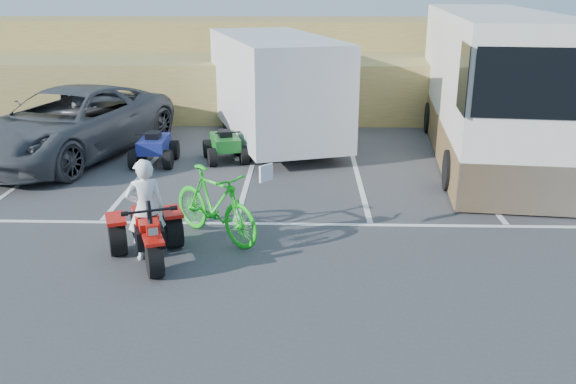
{
  "coord_description": "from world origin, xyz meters",
  "views": [
    {
      "loc": [
        1.37,
        -8.83,
        4.56
      ],
      "look_at": [
        1.08,
        1.47,
        1.0
      ],
      "focal_mm": 38.0,
      "sensor_mm": 36.0,
      "label": 1
    }
  ],
  "objects_px": {
    "quad_atv_blue": "(155,164)",
    "red_trike_atv": "(151,261)",
    "cargo_trailer": "(274,85)",
    "rv_motorhome": "(486,93)",
    "quad_atv_green": "(226,160)",
    "grey_pickup": "(70,124)",
    "green_dirt_bike": "(215,204)",
    "rider": "(146,210)"
  },
  "relations": [
    {
      "from": "rider",
      "to": "cargo_trailer",
      "type": "distance_m",
      "value": 8.55
    },
    {
      "from": "grey_pickup",
      "to": "quad_atv_blue",
      "type": "relative_size",
      "value": 4.6
    },
    {
      "from": "rider",
      "to": "green_dirt_bike",
      "type": "xyz_separation_m",
      "value": [
        1.05,
        0.89,
        -0.22
      ]
    },
    {
      "from": "rider",
      "to": "cargo_trailer",
      "type": "xyz_separation_m",
      "value": [
        1.78,
        8.33,
        0.78
      ]
    },
    {
      "from": "cargo_trailer",
      "to": "rv_motorhome",
      "type": "xyz_separation_m",
      "value": [
        5.93,
        -0.98,
        -0.04
      ]
    },
    {
      "from": "green_dirt_bike",
      "to": "quad_atv_green",
      "type": "relative_size",
      "value": 1.61
    },
    {
      "from": "red_trike_atv",
      "to": "green_dirt_bike",
      "type": "height_order",
      "value": "green_dirt_bike"
    },
    {
      "from": "red_trike_atv",
      "to": "quad_atv_green",
      "type": "relative_size",
      "value": 1.23
    },
    {
      "from": "rider",
      "to": "grey_pickup",
      "type": "xyz_separation_m",
      "value": [
        -3.69,
        6.41,
        0.03
      ]
    },
    {
      "from": "green_dirt_bike",
      "to": "red_trike_atv",
      "type": "bearing_deg",
      "value": 178.34
    },
    {
      "from": "red_trike_atv",
      "to": "grey_pickup",
      "type": "relative_size",
      "value": 0.26
    },
    {
      "from": "rider",
      "to": "red_trike_atv",
      "type": "bearing_deg",
      "value": 90.0
    },
    {
      "from": "cargo_trailer",
      "to": "quad_atv_green",
      "type": "height_order",
      "value": "cargo_trailer"
    },
    {
      "from": "green_dirt_bike",
      "to": "quad_atv_blue",
      "type": "distance_m",
      "value": 5.46
    },
    {
      "from": "quad_atv_blue",
      "to": "quad_atv_green",
      "type": "distance_m",
      "value": 1.86
    },
    {
      "from": "grey_pickup",
      "to": "quad_atv_green",
      "type": "bearing_deg",
      "value": 14.06
    },
    {
      "from": "red_trike_atv",
      "to": "quad_atv_blue",
      "type": "xyz_separation_m",
      "value": [
        -1.32,
        5.94,
        0.0
      ]
    },
    {
      "from": "quad_atv_blue",
      "to": "quad_atv_green",
      "type": "bearing_deg",
      "value": 9.05
    },
    {
      "from": "red_trike_atv",
      "to": "cargo_trailer",
      "type": "distance_m",
      "value": 8.8
    },
    {
      "from": "grey_pickup",
      "to": "green_dirt_bike",
      "type": "bearing_deg",
      "value": -31.75
    },
    {
      "from": "cargo_trailer",
      "to": "grey_pickup",
      "type": "bearing_deg",
      "value": -178.01
    },
    {
      "from": "red_trike_atv",
      "to": "quad_atv_blue",
      "type": "relative_size",
      "value": 1.2
    },
    {
      "from": "cargo_trailer",
      "to": "quad_atv_blue",
      "type": "distance_m",
      "value": 4.3
    },
    {
      "from": "rider",
      "to": "quad_atv_blue",
      "type": "bearing_deg",
      "value": -99.03
    },
    {
      "from": "quad_atv_green",
      "to": "rider",
      "type": "bearing_deg",
      "value": -111.6
    },
    {
      "from": "red_trike_atv",
      "to": "rv_motorhome",
      "type": "relative_size",
      "value": 0.16
    },
    {
      "from": "rider",
      "to": "grey_pickup",
      "type": "height_order",
      "value": "grey_pickup"
    },
    {
      "from": "green_dirt_bike",
      "to": "quad_atv_green",
      "type": "height_order",
      "value": "green_dirt_bike"
    },
    {
      "from": "red_trike_atv",
      "to": "quad_atv_blue",
      "type": "bearing_deg",
      "value": 81.19
    },
    {
      "from": "grey_pickup",
      "to": "cargo_trailer",
      "type": "distance_m",
      "value": 5.84
    },
    {
      "from": "cargo_trailer",
      "to": "rv_motorhome",
      "type": "relative_size",
      "value": 0.66
    },
    {
      "from": "green_dirt_bike",
      "to": "rv_motorhome",
      "type": "relative_size",
      "value": 0.21
    },
    {
      "from": "rv_motorhome",
      "to": "quad_atv_green",
      "type": "distance_m",
      "value": 7.43
    },
    {
      "from": "quad_atv_green",
      "to": "red_trike_atv",
      "type": "bearing_deg",
      "value": -110.99
    },
    {
      "from": "red_trike_atv",
      "to": "rv_motorhome",
      "type": "bearing_deg",
      "value": 23.04
    },
    {
      "from": "grey_pickup",
      "to": "quad_atv_blue",
      "type": "distance_m",
      "value": 2.67
    },
    {
      "from": "quad_atv_blue",
      "to": "red_trike_atv",
      "type": "bearing_deg",
      "value": -79.26
    },
    {
      "from": "rv_motorhome",
      "to": "cargo_trailer",
      "type": "bearing_deg",
      "value": 176.87
    },
    {
      "from": "grey_pickup",
      "to": "cargo_trailer",
      "type": "bearing_deg",
      "value": 36.92
    },
    {
      "from": "grey_pickup",
      "to": "cargo_trailer",
      "type": "relative_size",
      "value": 0.94
    },
    {
      "from": "green_dirt_bike",
      "to": "quad_atv_green",
      "type": "bearing_deg",
      "value": 47.46
    },
    {
      "from": "red_trike_atv",
      "to": "quad_atv_blue",
      "type": "distance_m",
      "value": 6.08
    }
  ]
}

